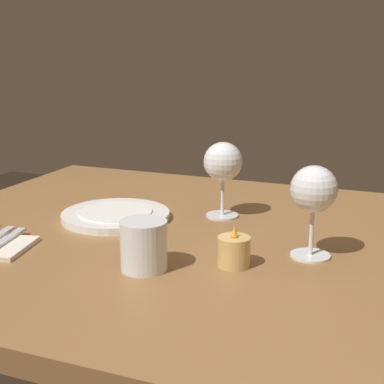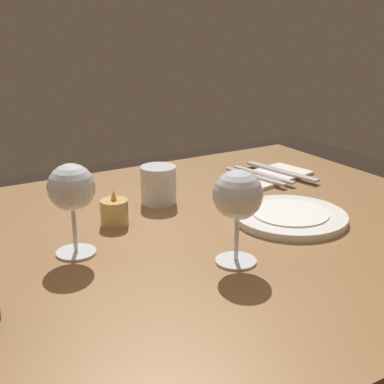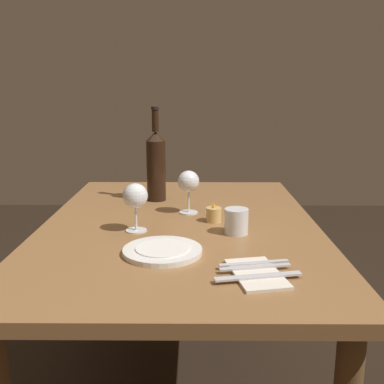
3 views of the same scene
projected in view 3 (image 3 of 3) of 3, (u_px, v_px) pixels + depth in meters
The scene contains 11 objects.
dining_table at pixel (180, 249), 1.52m from camera, with size 1.30×0.90×0.74m.
wine_glass_left at pixel (135, 197), 1.39m from camera, with size 0.08×0.08×0.15m.
wine_glass_right at pixel (189, 183), 1.59m from camera, with size 0.08×0.08×0.15m.
wine_bottle at pixel (156, 164), 1.77m from camera, with size 0.08×0.08×0.37m.
water_tumbler at pixel (236, 223), 1.38m from camera, with size 0.07×0.07×0.08m.
votive_candle at pixel (214, 215), 1.51m from camera, with size 0.05×0.05×0.07m.
dinner_plate at pixel (162, 251), 1.23m from camera, with size 0.22×0.22×0.02m.
folded_napkin at pixel (257, 274), 1.08m from camera, with size 0.21×0.14×0.01m.
fork_inner at pixel (255, 267), 1.11m from camera, with size 0.05×0.18×0.00m.
fork_outer at pixel (254, 263), 1.13m from camera, with size 0.05×0.18×0.00m.
table_knife at pixel (258, 276), 1.05m from camera, with size 0.06×0.21×0.00m.
Camera 3 is at (1.43, 0.05, 1.18)m, focal length 42.39 mm.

